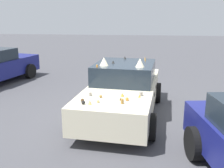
{
  "coord_description": "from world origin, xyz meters",
  "views": [
    {
      "loc": [
        -7.12,
        -0.58,
        2.78
      ],
      "look_at": [
        0.0,
        0.3,
        0.9
      ],
      "focal_mm": 42.81,
      "sensor_mm": 36.0,
      "label": 1
    }
  ],
  "objects": [
    {
      "name": "ground_plane",
      "position": [
        0.0,
        0.0,
        0.0
      ],
      "size": [
        60.0,
        60.0,
        0.0
      ],
      "primitive_type": "plane",
      "color": "#47474C"
    },
    {
      "name": "art_car_decorated",
      "position": [
        0.06,
        -0.01,
        0.71
      ],
      "size": [
        4.64,
        2.31,
        1.67
      ],
      "rotation": [
        0.0,
        0.0,
        3.05
      ],
      "color": "beige",
      "rests_on": "ground"
    }
  ]
}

